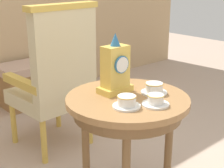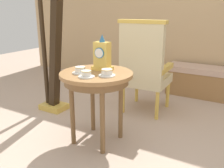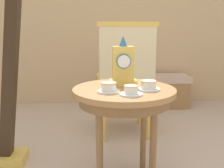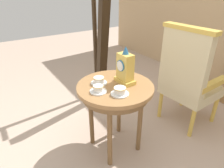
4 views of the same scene
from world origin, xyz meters
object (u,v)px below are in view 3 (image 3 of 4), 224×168
(armchair, at_px, (125,79))
(window_bench, at_px, (152,91))
(teacup_center, at_px, (149,86))
(mantel_clock, at_px, (123,66))
(harp, at_px, (3,71))
(teacup_left, at_px, (109,88))
(teacup_right, at_px, (131,91))
(side_table, at_px, (124,101))

(armchair, relative_size, window_bench, 1.12)
(teacup_center, distance_m, window_bench, 2.07)
(teacup_center, distance_m, armchair, 0.94)
(mantel_clock, height_order, harp, harp)
(mantel_clock, bearing_deg, armchair, 82.44)
(teacup_left, bearing_deg, mantel_clock, 61.99)
(teacup_left, relative_size, teacup_right, 1.02)
(teacup_center, xyz_separation_m, armchair, (-0.05, 0.93, -0.13))
(armchair, height_order, window_bench, armchair)
(side_table, xyz_separation_m, harp, (-0.90, 0.38, 0.15))
(window_bench, bearing_deg, teacup_right, -105.53)
(window_bench, bearing_deg, mantel_clock, -108.40)
(side_table, relative_size, teacup_center, 4.72)
(side_table, xyz_separation_m, armchair, (0.10, 0.87, -0.02))
(teacup_right, xyz_separation_m, teacup_center, (0.13, 0.12, 0.00))
(side_table, relative_size, window_bench, 0.69)
(window_bench, bearing_deg, teacup_left, -109.44)
(harp, bearing_deg, teacup_right, -31.53)
(armchair, bearing_deg, harp, -154.01)
(teacup_left, height_order, window_bench, teacup_left)
(teacup_right, xyz_separation_m, mantel_clock, (-0.02, 0.28, 0.11))
(teacup_left, xyz_separation_m, teacup_center, (0.26, 0.04, 0.00))
(teacup_right, distance_m, mantel_clock, 0.30)
(side_table, xyz_separation_m, teacup_right, (0.02, -0.18, 0.11))
(teacup_left, height_order, teacup_right, teacup_left)
(armchair, bearing_deg, teacup_left, -102.18)
(harp, bearing_deg, window_bench, 45.28)
(teacup_right, height_order, teacup_center, teacup_center)
(teacup_right, relative_size, teacup_center, 0.95)
(teacup_right, height_order, window_bench, teacup_right)
(teacup_center, height_order, window_bench, teacup_center)
(harp, distance_m, window_bench, 2.19)
(teacup_left, bearing_deg, window_bench, 70.56)
(mantel_clock, bearing_deg, side_table, -90.87)
(armchair, relative_size, harp, 0.61)
(side_table, height_order, teacup_center, teacup_center)
(teacup_center, relative_size, armchair, 0.13)
(teacup_center, relative_size, window_bench, 0.15)
(teacup_center, bearing_deg, teacup_left, -171.26)
(armchair, height_order, harp, harp)
(teacup_right, bearing_deg, side_table, 96.68)
(teacup_right, bearing_deg, window_bench, 74.47)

